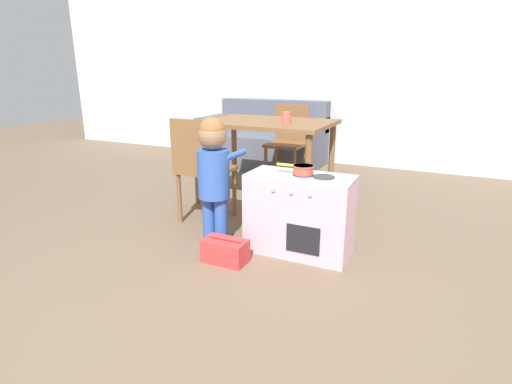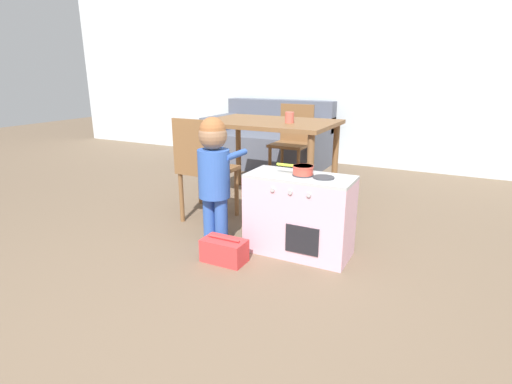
% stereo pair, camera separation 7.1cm
% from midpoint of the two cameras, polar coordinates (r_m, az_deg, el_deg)
% --- Properties ---
extents(ground_plane, '(16.00, 16.00, 0.00)m').
position_cam_midpoint_polar(ground_plane, '(2.05, -9.25, -18.69)').
color(ground_plane, brown).
extents(wall_back, '(10.00, 0.06, 2.60)m').
position_cam_midpoint_polar(wall_back, '(5.32, 15.56, 17.51)').
color(wall_back, silver).
rests_on(wall_back, ground_plane).
extents(play_kitchen, '(0.69, 0.33, 0.55)m').
position_cam_midpoint_polar(play_kitchen, '(2.67, 5.45, -3.19)').
color(play_kitchen, '#EAB2C6').
rests_on(play_kitchen, ground_plane).
extents(toy_pot, '(0.25, 0.13, 0.06)m').
position_cam_midpoint_polar(toy_pot, '(2.58, 5.91, 3.29)').
color(toy_pot, '#E04C3D').
rests_on(toy_pot, play_kitchen).
extents(child_figure, '(0.24, 0.37, 0.90)m').
position_cam_midpoint_polar(child_figure, '(2.73, -6.81, 3.54)').
color(child_figure, '#335BB7').
rests_on(child_figure, ground_plane).
extents(toy_basket, '(0.28, 0.16, 0.17)m').
position_cam_midpoint_polar(toy_basket, '(2.61, -5.22, -8.37)').
color(toy_basket, '#D13838').
rests_on(toy_basket, ground_plane).
extents(dining_table, '(1.17, 0.82, 0.76)m').
position_cam_midpoint_polar(dining_table, '(3.67, 0.89, 8.63)').
color(dining_table, brown).
rests_on(dining_table, ground_plane).
extents(dining_chair_near, '(0.39, 0.39, 0.84)m').
position_cam_midpoint_polar(dining_chair_near, '(3.20, -8.36, 3.54)').
color(dining_chair_near, brown).
rests_on(dining_chair_near, ground_plane).
extents(dining_chair_far, '(0.39, 0.39, 0.84)m').
position_cam_midpoint_polar(dining_chair_far, '(4.42, 4.13, 7.33)').
color(dining_chair_far, brown).
rests_on(dining_chair_far, ground_plane).
extents(couch, '(1.51, 0.92, 0.82)m').
position_cam_midpoint_polar(couch, '(5.29, 0.86, 7.18)').
color(couch, '#565B6B').
rests_on(couch, ground_plane).
extents(cup_on_table, '(0.08, 0.08, 0.09)m').
position_cam_midpoint_polar(cup_on_table, '(3.52, 3.80, 10.60)').
color(cup_on_table, '#D15B4C').
rests_on(cup_on_table, dining_table).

